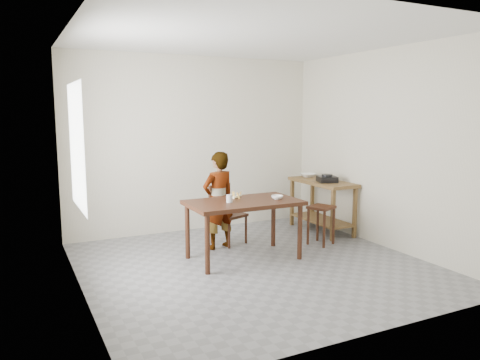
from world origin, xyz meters
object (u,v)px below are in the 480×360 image
stool (321,225)px  prep_counter (322,206)px  dining_table (244,230)px  child (218,200)px  dining_chair (229,215)px

stool → prep_counter: bearing=53.1°
dining_table → prep_counter: size_ratio=1.17×
child → dining_chair: bearing=-158.9°
dining_table → prep_counter: bearing=22.1°
prep_counter → dining_chair: 1.59m
stool → dining_table: bearing=-175.4°
child → dining_table: bearing=87.5°
dining_chair → stool: (1.14, -0.61, -0.14)m
prep_counter → stool: (-0.45, -0.60, -0.13)m
dining_chair → stool: dining_chair is taller
dining_chair → stool: size_ratio=1.51×
dining_chair → dining_table: bearing=-120.9°
child → stool: (1.36, -0.47, -0.39)m
dining_chair → stool: 1.30m
dining_table → child: (-0.09, 0.57, 0.29)m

